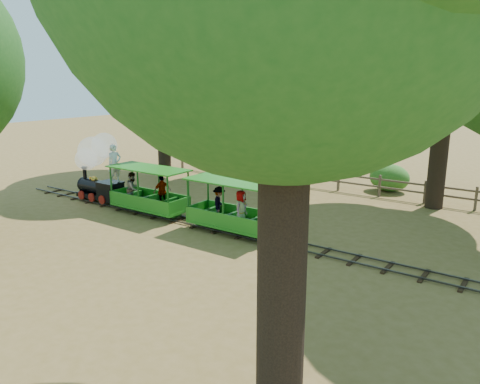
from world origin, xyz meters
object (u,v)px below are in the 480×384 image
Objects in this scene: locomotive at (97,162)px; carriage_rear at (231,211)px; carriage_front at (148,195)px; fence at (319,176)px.

carriage_rear is at bearing -0.88° from locomotive.
carriage_rear is at bearing 0.18° from carriage_front.
carriage_front is 4.10m from carriage_rear.
locomotive is 0.91× the size of carriage_front.
locomotive is 0.91× the size of carriage_rear.
carriage_front is 0.19× the size of fence.
carriage_front is (3.17, -0.12, -0.94)m from locomotive.
locomotive reaches higher than fence.
carriage_front is 8.82m from fence.
locomotive is 0.17× the size of fence.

